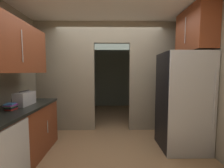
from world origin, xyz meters
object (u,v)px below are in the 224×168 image
at_px(refrigerator, 182,101).
at_px(book_stack, 11,107).
at_px(dishwasher, 16,159).
at_px(boombox, 25,99).

relative_size(refrigerator, book_stack, 10.90).
height_order(dishwasher, boombox, boombox).
bearing_deg(refrigerator, book_stack, -168.26).
relative_size(dishwasher, boombox, 2.10).
bearing_deg(book_stack, refrigerator, 11.74).
xyz_separation_m(boombox, book_stack, (-0.02, -0.33, -0.06)).
bearing_deg(book_stack, dishwasher, -53.83).
xyz_separation_m(dishwasher, book_stack, (-0.32, 0.44, 0.53)).
height_order(dishwasher, book_stack, book_stack).
xyz_separation_m(dishwasher, boombox, (-0.31, 0.77, 0.58)).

